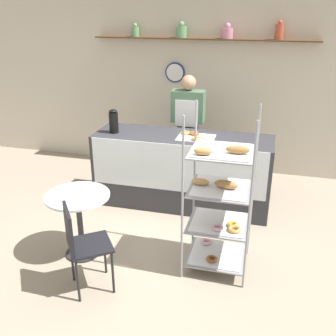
{
  "coord_description": "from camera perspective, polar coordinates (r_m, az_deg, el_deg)",
  "views": [
    {
      "loc": [
        1.03,
        -3.55,
        2.54
      ],
      "look_at": [
        0.0,
        0.4,
        0.82
      ],
      "focal_mm": 42.0,
      "sensor_mm": 36.0,
      "label": 1
    }
  ],
  "objects": [
    {
      "name": "cafe_chair",
      "position": [
        3.73,
        -12.61,
        -10.19
      ],
      "size": [
        0.53,
        0.53,
        0.88
      ],
      "rotation": [
        0.0,
        0.0,
        8.48
      ],
      "color": "black",
      "rests_on": "ground_plane"
    },
    {
      "name": "coffee_carafe",
      "position": [
        5.19,
        -7.9,
        6.73
      ],
      "size": [
        0.12,
        0.12,
        0.31
      ],
      "color": "black",
      "rests_on": "display_counter"
    },
    {
      "name": "back_wall",
      "position": [
        6.3,
        5.06,
        11.94
      ],
      "size": [
        10.0,
        0.3,
        2.7
      ],
      "color": "beige",
      "rests_on": "ground_plane"
    },
    {
      "name": "person_worker",
      "position": [
        5.59,
        2.88,
        5.67
      ],
      "size": [
        0.45,
        0.23,
        1.65
      ],
      "color": "#282833",
      "rests_on": "ground_plane"
    },
    {
      "name": "display_counter",
      "position": [
        5.23,
        2.06,
        -0.35
      ],
      "size": [
        2.31,
        0.71,
        0.97
      ],
      "color": "#333338",
      "rests_on": "ground_plane"
    },
    {
      "name": "pastry_rack",
      "position": [
        3.88,
        7.42,
        -4.9
      ],
      "size": [
        0.63,
        0.6,
        1.67
      ],
      "color": "gray",
      "rests_on": "ground_plane"
    },
    {
      "name": "cafe_table",
      "position": [
        4.24,
        -12.83,
        -5.98
      ],
      "size": [
        0.67,
        0.67,
        0.72
      ],
      "color": "#262628",
      "rests_on": "ground_plane"
    },
    {
      "name": "ground_plane",
      "position": [
        4.49,
        -1.33,
        -11.69
      ],
      "size": [
        14.0,
        14.0,
        0.0
      ],
      "primitive_type": "plane",
      "color": "gray"
    },
    {
      "name": "donut_tray_counter",
      "position": [
        4.99,
        4.05,
        4.6
      ],
      "size": [
        0.47,
        0.35,
        0.05
      ],
      "color": "silver",
      "rests_on": "display_counter"
    }
  ]
}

